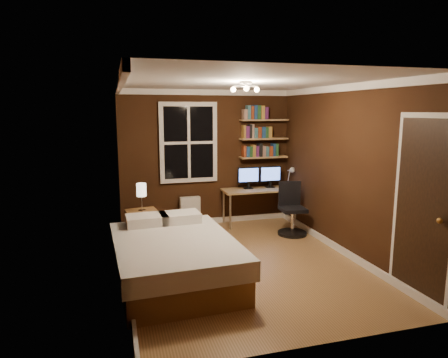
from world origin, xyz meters
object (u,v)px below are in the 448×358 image
object	(u,v)px
monitor_right	(270,177)
office_chair	(292,215)
desk	(260,192)
nightstand	(143,229)
radiator	(190,211)
bedside_lamp	(142,197)
bed	(174,258)
desk_lamp	(290,177)
monitor_left	(248,178)

from	to	relation	value
monitor_right	office_chair	size ratio (longest dim) A/B	0.47
desk	office_chair	world-z (taller)	office_chair
nightstand	radiator	world-z (taller)	nightstand
nightstand	bedside_lamp	size ratio (longest dim) A/B	1.36
bed	office_chair	distance (m)	2.63
nightstand	radiator	xyz separation A→B (m)	(0.94, 0.96, -0.02)
nightstand	desk_lamp	bearing A→B (deg)	5.46
desk_lamp	nightstand	bearing A→B (deg)	-167.10
bedside_lamp	monitor_right	bearing A→B (deg)	19.02
bedside_lamp	office_chair	xyz separation A→B (m)	(2.55, 0.01, -0.47)
monitor_left	desk_lamp	world-z (taller)	desk_lamp
nightstand	desk_lamp	xyz separation A→B (m)	(2.80, 0.64, 0.60)
bed	desk_lamp	bearing A→B (deg)	35.59
monitor_left	monitor_right	xyz separation A→B (m)	(0.44, 0.00, 0.00)
monitor_right	bedside_lamp	bearing A→B (deg)	-160.98
nightstand	monitor_left	bearing A→B (deg)	15.31
bed	nightstand	distance (m)	1.38
bedside_lamp	monitor_right	xyz separation A→B (m)	(2.48, 0.86, 0.07)
bedside_lamp	radiator	bearing A→B (deg)	45.78
nightstand	monitor_left	world-z (taller)	monitor_left
radiator	monitor_left	size ratio (longest dim) A/B	1.30
nightstand	desk_lamp	world-z (taller)	desk_lamp
monitor_left	radiator	bearing A→B (deg)	174.30
radiator	desk_lamp	distance (m)	1.98
monitor_left	office_chair	distance (m)	1.13
bedside_lamp	desk	bearing A→B (deg)	19.27
desk	monitor_left	distance (m)	0.34
bed	nightstand	xyz separation A→B (m)	(-0.29, 1.35, 0.00)
radiator	office_chair	distance (m)	1.87
bed	monitor_left	distance (m)	2.88
nightstand	monitor_right	bearing A→B (deg)	11.57
nightstand	office_chair	distance (m)	2.55
monitor_left	desk_lamp	bearing A→B (deg)	-15.79
monitor_left	desk	bearing A→B (deg)	-19.00
office_chair	desk	bearing A→B (deg)	116.49
desk_lamp	desk	bearing A→B (deg)	165.43
nightstand	monitor_right	world-z (taller)	monitor_right
nightstand	monitor_left	size ratio (longest dim) A/B	1.39
desk	monitor_right	size ratio (longest dim) A/B	3.31
monitor_right	bed	bearing A→B (deg)	-134.79
desk_lamp	radiator	bearing A→B (deg)	170.10
nightstand	bedside_lamp	world-z (taller)	bedside_lamp
monitor_left	office_chair	xyz separation A→B (m)	(0.51, -0.85, -0.54)
monitor_left	monitor_right	size ratio (longest dim) A/B	1.00
nightstand	monitor_left	distance (m)	2.29
nightstand	radiator	size ratio (longest dim) A/B	1.07
bedside_lamp	radiator	size ratio (longest dim) A/B	0.79
office_chair	radiator	bearing A→B (deg)	154.47
monitor_right	office_chair	xyz separation A→B (m)	(0.06, -0.85, -0.54)
office_chair	desk_lamp	bearing A→B (deg)	73.59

